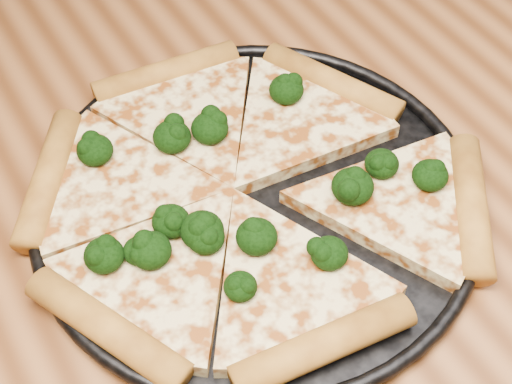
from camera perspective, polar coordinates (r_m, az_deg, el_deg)
dining_table at (r=0.68m, az=-6.36°, el=-7.76°), size 1.20×0.90×0.75m
pizza_pan at (r=0.61m, az=0.00°, el=-0.48°), size 0.36×0.36×0.02m
pizza at (r=0.61m, az=-1.08°, el=0.08°), size 0.38×0.35×0.03m
broccoli_florets at (r=0.59m, az=-1.65°, el=-0.23°), size 0.28×0.21×0.03m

